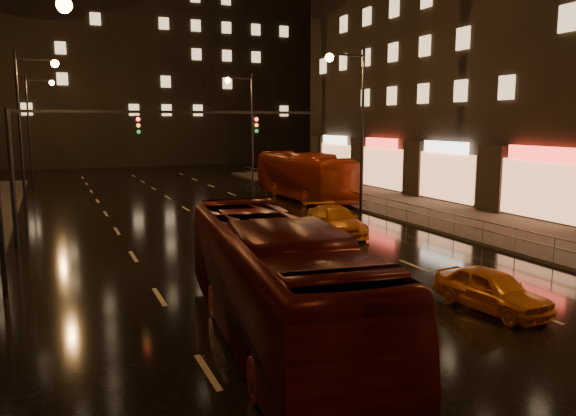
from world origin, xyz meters
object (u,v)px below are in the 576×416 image
(bus_red, at_px, (275,281))
(taxi_far, at_px, (336,221))
(bus_curb, at_px, (304,176))
(taxi_near, at_px, (492,290))

(bus_red, xyz_separation_m, taxi_far, (7.96, 11.68, -0.90))
(bus_curb, relative_size, taxi_near, 3.24)
(bus_red, xyz_separation_m, taxi_near, (6.90, -0.35, -0.96))
(taxi_near, distance_m, taxi_far, 12.07)
(taxi_near, bearing_deg, bus_curb, 72.13)
(bus_curb, xyz_separation_m, taxi_far, (-3.94, -12.39, -1.00))
(bus_curb, distance_m, taxi_near, 24.95)
(bus_red, height_order, taxi_far, bus_red)
(bus_red, height_order, taxi_near, bus_red)
(bus_red, relative_size, taxi_near, 3.06)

